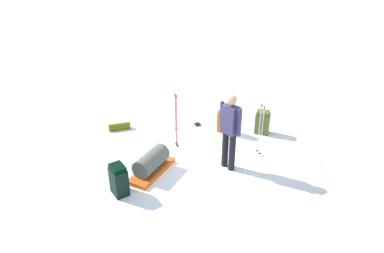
# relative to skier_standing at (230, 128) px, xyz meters

# --- Properties ---
(ground_plane) EXTENTS (80.00, 80.00, 0.00)m
(ground_plane) POSITION_rel_skier_standing_xyz_m (0.59, 0.76, -0.95)
(ground_plane) COLOR white
(skier_standing) EXTENTS (0.46, 0.40, 1.70)m
(skier_standing) POSITION_rel_skier_standing_xyz_m (0.00, 0.00, 0.00)
(skier_standing) COLOR black
(skier_standing) RESTS_ON ground_plane
(ski_pair_near) EXTENTS (0.70, 1.75, 0.05)m
(ski_pair_near) POSITION_rel_skier_standing_xyz_m (1.98, 0.57, -0.94)
(ski_pair_near) COLOR silver
(ski_pair_near) RESTS_ON ground_plane
(backpack_large_dark) EXTENTS (0.40, 0.43, 0.60)m
(backpack_large_dark) POSITION_rel_skier_standing_xyz_m (1.58, -0.11, -0.66)
(backpack_large_dark) COLOR #914714
(backpack_large_dark) RESTS_ON ground_plane
(backpack_bright) EXTENTS (0.36, 0.42, 0.61)m
(backpack_bright) POSITION_rel_skier_standing_xyz_m (1.53, -1.05, -0.66)
(backpack_bright) COLOR #4A5422
(backpack_bright) RESTS_ON ground_plane
(backpack_small_spare) EXTENTS (0.45, 0.42, 0.64)m
(backpack_small_spare) POSITION_rel_skier_standing_xyz_m (-0.82, 2.19, -0.64)
(backpack_small_spare) COLOR black
(backpack_small_spare) RESTS_ON ground_plane
(ski_poles_planted_near) EXTENTS (0.16, 0.10, 1.34)m
(ski_poles_planted_near) POSITION_rel_skier_standing_xyz_m (0.91, 1.11, -0.21)
(ski_poles_planted_near) COLOR maroon
(ski_poles_planted_near) RESTS_ON ground_plane
(ski_poles_planted_far) EXTENTS (0.18, 0.10, 1.23)m
(ski_poles_planted_far) POSITION_rel_skier_standing_xyz_m (0.50, -0.76, -0.27)
(ski_poles_planted_far) COLOR #ABB9BF
(ski_poles_planted_far) RESTS_ON ground_plane
(gear_sled) EXTENTS (1.27, 0.98, 0.49)m
(gear_sled) POSITION_rel_skier_standing_xyz_m (-0.15, 1.63, -0.73)
(gear_sled) COLOR #E0591A
(gear_sled) RESTS_ON ground_plane
(sleeping_mat_rolled) EXTENTS (0.32, 0.58, 0.18)m
(sleeping_mat_rolled) POSITION_rel_skier_standing_xyz_m (1.81, 2.60, -0.86)
(sleeping_mat_rolled) COLOR #515A0F
(sleeping_mat_rolled) RESTS_ON ground_plane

